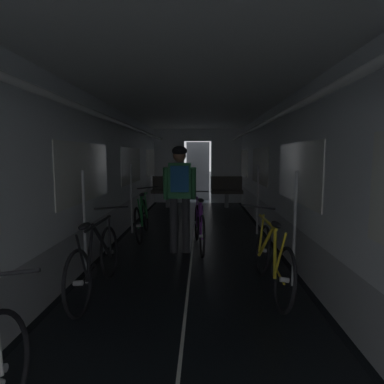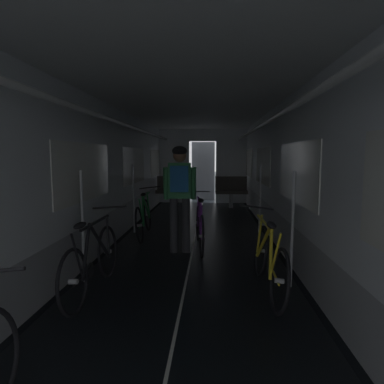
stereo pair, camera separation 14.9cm
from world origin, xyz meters
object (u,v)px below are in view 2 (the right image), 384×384
object	(u,v)px
bench_seat_far_right	(231,189)
bicycle_yellow	(269,260)
bicycle_purple_in_aisle	(200,226)
person_cyclist_aisle	(180,187)
bicycle_green	(144,217)
bench_seat_far_left	(172,189)
bicycle_black	(93,261)

from	to	relation	value
bench_seat_far_right	bicycle_yellow	xyz separation A→B (m)	(0.08, -6.13, -0.19)
bench_seat_far_right	bicycle_purple_in_aisle	bearing A→B (deg)	-100.04
bicycle_yellow	person_cyclist_aisle	distance (m)	1.99
bicycle_green	person_cyclist_aisle	distance (m)	1.45
bench_seat_far_left	person_cyclist_aisle	distance (m)	4.76
bench_seat_far_left	bicycle_purple_in_aisle	distance (m)	4.54
bench_seat_far_left	bicycle_black	bearing A→B (deg)	-91.23
bench_seat_far_left	bicycle_purple_in_aisle	size ratio (longest dim) A/B	0.58
bicycle_yellow	person_cyclist_aisle	xyz separation A→B (m)	(-1.17, 1.45, 0.69)
bench_seat_far_right	bicycle_green	bearing A→B (deg)	-117.22
bench_seat_far_left	person_cyclist_aisle	size ratio (longest dim) A/B	0.57
bicycle_black	bicycle_green	xyz separation A→B (m)	(0.04, 2.60, -0.00)
bench_seat_far_right	bench_seat_far_left	bearing A→B (deg)	180.00
bicycle_green	bicycle_yellow	bearing A→B (deg)	-51.01
bench_seat_far_left	bicycle_green	distance (m)	3.70
bench_seat_far_right	bicycle_purple_in_aisle	world-z (taller)	bench_seat_far_right
bicycle_green	bicycle_purple_in_aisle	world-z (taller)	bicycle_green
bicycle_black	bicycle_yellow	distance (m)	2.02
bicycle_black	bicycle_green	bearing A→B (deg)	89.20
bench_seat_far_left	person_cyclist_aisle	xyz separation A→B (m)	(0.70, -4.68, 0.50)
bench_seat_far_left	person_cyclist_aisle	world-z (taller)	person_cyclist_aisle
bicycle_black	bicycle_green	size ratio (longest dim) A/B	1.00
bicycle_purple_in_aisle	bicycle_green	bearing A→B (deg)	147.02
bench_seat_far_right	bicycle_black	world-z (taller)	bench_seat_far_right
bench_seat_far_left	bicycle_green	bearing A→B (deg)	-91.53
bicycle_green	bench_seat_far_left	bearing A→B (deg)	88.47
bench_seat_far_right	bicycle_green	world-z (taller)	bench_seat_far_right
bicycle_yellow	bicycle_black	bearing A→B (deg)	-175.59
person_cyclist_aisle	bicycle_purple_in_aisle	world-z (taller)	person_cyclist_aisle
bicycle_yellow	person_cyclist_aisle	size ratio (longest dim) A/B	0.98
bench_seat_far_left	bicycle_purple_in_aisle	bearing A→B (deg)	-77.01
bicycle_purple_in_aisle	bicycle_black	bearing A→B (deg)	-121.60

